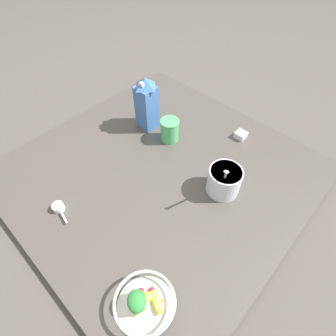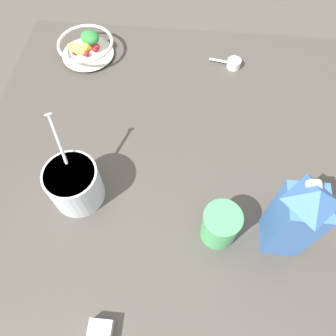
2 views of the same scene
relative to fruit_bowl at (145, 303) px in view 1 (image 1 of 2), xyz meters
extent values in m
plane|color=#4C4742|center=(-0.35, 0.42, -0.07)|extent=(6.00, 6.00, 0.00)
cube|color=#47423D|center=(-0.35, 0.42, -0.05)|extent=(1.18, 1.18, 0.03)
cylinder|color=silver|center=(0.00, 0.00, -0.03)|extent=(0.10, 0.10, 0.01)
cone|color=silver|center=(0.00, 0.00, -0.01)|extent=(0.18, 0.18, 0.04)
torus|color=silver|center=(0.00, 0.00, 0.02)|extent=(0.19, 0.19, 0.01)
ellipsoid|color=#EFD64C|center=(-0.01, -0.02, 0.01)|extent=(0.06, 0.06, 0.03)
ellipsoid|color=#EFD64C|center=(0.03, 0.03, 0.01)|extent=(0.08, 0.06, 0.03)
ellipsoid|color=#EFD64C|center=(0.00, 0.01, 0.01)|extent=(0.05, 0.08, 0.03)
cylinder|color=orange|center=(0.00, 0.00, 0.00)|extent=(0.04, 0.05, 0.02)
sphere|color=red|center=(0.03, 0.04, 0.00)|extent=(0.01, 0.01, 0.01)
sphere|color=red|center=(-0.01, 0.04, 0.01)|extent=(0.02, 0.02, 0.02)
sphere|color=red|center=(-0.02, 0.01, 0.00)|extent=(0.02, 0.02, 0.02)
sphere|color=red|center=(-0.04, 0.00, 0.01)|extent=(0.02, 0.02, 0.02)
sphere|color=red|center=(-0.03, 0.02, 0.00)|extent=(0.02, 0.02, 0.02)
ellipsoid|color=#2D7F38|center=(-0.01, -0.02, 0.03)|extent=(0.09, 0.08, 0.04)
cube|color=#3D6BB2|center=(-0.60, 0.59, 0.07)|extent=(0.08, 0.08, 0.22)
pyramid|color=#3D6BB2|center=(-0.60, 0.59, 0.21)|extent=(0.08, 0.08, 0.05)
cylinder|color=white|center=(-0.60, 0.57, 0.21)|extent=(0.03, 0.01, 0.03)
cylinder|color=silver|center=(-0.09, 0.52, 0.02)|extent=(0.13, 0.13, 0.12)
cylinder|color=white|center=(-0.09, 0.52, 0.07)|extent=(0.12, 0.12, 0.02)
cylinder|color=silver|center=(-0.07, 0.48, 0.11)|extent=(0.05, 0.10, 0.16)
ellipsoid|color=silver|center=(-0.05, 0.43, 0.19)|extent=(0.02, 0.02, 0.01)
cylinder|color=#4CB266|center=(-0.46, 0.59, 0.02)|extent=(0.09, 0.09, 0.11)
torus|color=#4CB266|center=(-0.46, 0.59, 0.07)|extent=(0.09, 0.09, 0.01)
cube|color=silver|center=(-0.21, 0.84, -0.02)|extent=(0.05, 0.05, 0.03)
cube|color=brown|center=(-0.21, 0.84, -0.03)|extent=(0.04, 0.04, 0.02)
cylinder|color=white|center=(-0.50, 0.01, -0.02)|extent=(0.05, 0.05, 0.03)
cylinder|color=white|center=(-0.45, 0.00, -0.02)|extent=(0.06, 0.02, 0.01)
camera|label=1|loc=(0.18, -0.09, 0.85)|focal=28.00mm
camera|label=2|loc=(-0.36, 0.86, 0.76)|focal=35.00mm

